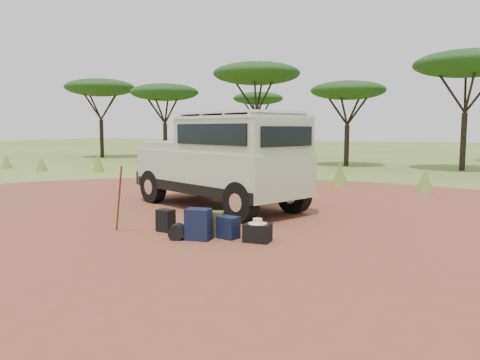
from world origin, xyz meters
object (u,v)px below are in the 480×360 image
at_px(backpack_navy, 198,224).
at_px(backpack_olive, 214,224).
at_px(safari_vehicle, 223,163).
at_px(walking_staff, 119,199).
at_px(hard_case, 257,233).
at_px(backpack_black, 166,221).
at_px(duffel_navy, 228,228).

bearing_deg(backpack_navy, backpack_olive, 60.60).
relative_size(safari_vehicle, backpack_navy, 9.16).
bearing_deg(backpack_navy, walking_staff, 175.55).
xyz_separation_m(safari_vehicle, walking_staff, (-0.49, -3.58, -0.53)).
xyz_separation_m(walking_staff, hard_case, (2.85, 0.54, -0.53)).
relative_size(safari_vehicle, backpack_olive, 11.06).
bearing_deg(backpack_olive, backpack_navy, -130.21).
distance_m(safari_vehicle, backpack_black, 3.23).
bearing_deg(backpack_black, duffel_navy, 8.12).
bearing_deg(backpack_olive, walking_staff, 175.45).
relative_size(walking_staff, duffel_navy, 3.45).
height_order(safari_vehicle, backpack_olive, safari_vehicle).
bearing_deg(safari_vehicle, walking_staff, -75.39).
distance_m(walking_staff, backpack_black, 1.04).
distance_m(walking_staff, hard_case, 2.95).
bearing_deg(duffel_navy, backpack_navy, -130.66).
xyz_separation_m(walking_staff, backpack_olive, (1.89, 0.58, -0.45)).
distance_m(walking_staff, backpack_olive, 2.03).
height_order(walking_staff, duffel_navy, walking_staff).
relative_size(backpack_black, hard_case, 0.94).
distance_m(backpack_navy, duffel_navy, 0.59).
height_order(walking_staff, backpack_olive, walking_staff).
height_order(duffel_navy, hard_case, duffel_navy).
height_order(backpack_navy, backpack_olive, backpack_navy).
bearing_deg(backpack_navy, hard_case, 6.78).
xyz_separation_m(backpack_black, duffel_navy, (1.45, 0.03, -0.02)).
bearing_deg(walking_staff, hard_case, -43.97).
bearing_deg(walking_staff, backpack_olive, -37.64).
distance_m(walking_staff, backpack_navy, 1.82).
xyz_separation_m(backpack_olive, hard_case, (0.96, -0.04, -0.08)).
bearing_deg(hard_case, backpack_olive, 172.50).
distance_m(safari_vehicle, walking_staff, 3.65).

